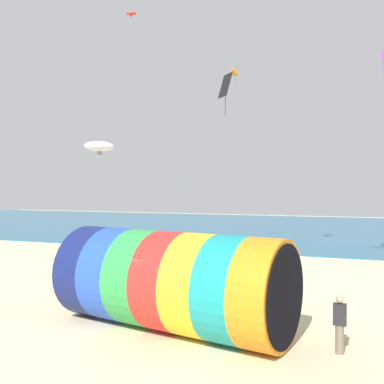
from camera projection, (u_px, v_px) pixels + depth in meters
name	position (u px, v px, depth m)	size (l,w,h in m)	color
ground_plane	(182.00, 332.00, 13.92)	(120.00, 120.00, 0.00)	beige
sea	(300.00, 228.00, 48.69)	(120.00, 40.00, 0.10)	#236084
giant_inflatable_tube	(172.00, 281.00, 14.12)	(8.34, 4.78, 3.25)	navy
kite_handler	(340.00, 324.00, 12.10)	(0.37, 0.24, 1.65)	#726651
kite_orange_delta	(235.00, 73.00, 30.81)	(1.14, 1.07, 1.39)	orange
kite_black_diamond	(225.00, 86.00, 26.23)	(1.07, 1.08, 2.57)	black
kite_red_parafoil	(131.00, 13.00, 27.53)	(0.73, 0.46, 0.35)	red
kite_white_parafoil	(100.00, 146.00, 20.90)	(1.49, 1.58, 0.83)	white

